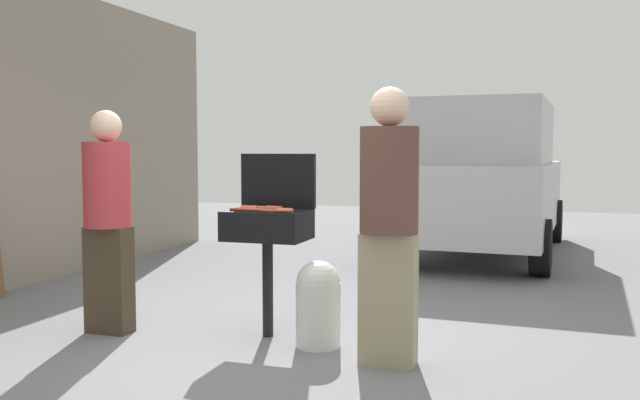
# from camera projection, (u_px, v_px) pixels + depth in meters

# --- Properties ---
(ground_plane) EXTENTS (24.00, 24.00, 0.00)m
(ground_plane) POSITION_uv_depth(u_px,v_px,m) (268.00, 346.00, 4.99)
(ground_plane) COLOR slate
(bbq_grill) EXTENTS (0.60, 0.44, 0.95)m
(bbq_grill) POSITION_uv_depth(u_px,v_px,m) (267.00, 230.00, 5.19)
(bbq_grill) COLOR black
(bbq_grill) RESTS_ON ground
(grill_lid_open) EXTENTS (0.60, 0.05, 0.42)m
(grill_lid_open) POSITION_uv_depth(u_px,v_px,m) (278.00, 181.00, 5.38)
(grill_lid_open) COLOR black
(grill_lid_open) RESTS_ON bbq_grill
(hot_dog_0) EXTENTS (0.13, 0.04, 0.03)m
(hot_dog_0) POSITION_uv_depth(u_px,v_px,m) (249.00, 207.00, 5.34)
(hot_dog_0) COLOR #AD4228
(hot_dog_0) RESTS_ON bbq_grill
(hot_dog_1) EXTENTS (0.13, 0.03, 0.03)m
(hot_dog_1) POSITION_uv_depth(u_px,v_px,m) (268.00, 211.00, 5.02)
(hot_dog_1) COLOR #B74C33
(hot_dog_1) RESTS_ON bbq_grill
(hot_dog_2) EXTENTS (0.13, 0.03, 0.03)m
(hot_dog_2) POSITION_uv_depth(u_px,v_px,m) (254.00, 210.00, 5.09)
(hot_dog_2) COLOR #B74C33
(hot_dog_2) RESTS_ON bbq_grill
(hot_dog_3) EXTENTS (0.13, 0.04, 0.03)m
(hot_dog_3) POSITION_uv_depth(u_px,v_px,m) (274.00, 207.00, 5.29)
(hot_dog_3) COLOR #B74C33
(hot_dog_3) RESTS_ON bbq_grill
(hot_dog_4) EXTENTS (0.13, 0.04, 0.03)m
(hot_dog_4) POSITION_uv_depth(u_px,v_px,m) (284.00, 211.00, 4.99)
(hot_dog_4) COLOR #B74C33
(hot_dog_4) RESTS_ON bbq_grill
(hot_dog_5) EXTENTS (0.13, 0.04, 0.03)m
(hot_dog_5) POSITION_uv_depth(u_px,v_px,m) (284.00, 209.00, 5.11)
(hot_dog_5) COLOR #AD4228
(hot_dog_5) RESTS_ON bbq_grill
(hot_dog_6) EXTENTS (0.13, 0.03, 0.03)m
(hot_dog_6) POSITION_uv_depth(u_px,v_px,m) (248.00, 208.00, 5.24)
(hot_dog_6) COLOR #C6593D
(hot_dog_6) RESTS_ON bbq_grill
(hot_dog_7) EXTENTS (0.13, 0.03, 0.03)m
(hot_dog_7) POSITION_uv_depth(u_px,v_px,m) (268.00, 208.00, 5.21)
(hot_dog_7) COLOR #B74C33
(hot_dog_7) RESTS_ON bbq_grill
(hot_dog_8) EXTENTS (0.13, 0.03, 0.03)m
(hot_dog_8) POSITION_uv_depth(u_px,v_px,m) (285.00, 210.00, 5.06)
(hot_dog_8) COLOR #C6593D
(hot_dog_8) RESTS_ON bbq_grill
(hot_dog_9) EXTENTS (0.13, 0.03, 0.03)m
(hot_dog_9) POSITION_uv_depth(u_px,v_px,m) (260.00, 208.00, 5.27)
(hot_dog_9) COLOR #C6593D
(hot_dog_9) RESTS_ON bbq_grill
(hot_dog_10) EXTENTS (0.13, 0.04, 0.03)m
(hot_dog_10) POSITION_uv_depth(u_px,v_px,m) (239.00, 209.00, 5.12)
(hot_dog_10) COLOR #AD4228
(hot_dog_10) RESTS_ON bbq_grill
(propane_tank) EXTENTS (0.32, 0.32, 0.62)m
(propane_tank) POSITION_uv_depth(u_px,v_px,m) (318.00, 302.00, 4.96)
(propane_tank) COLOR silver
(propane_tank) RESTS_ON ground
(person_left) EXTENTS (0.36, 0.36, 1.70)m
(person_left) POSITION_uv_depth(u_px,v_px,m) (108.00, 213.00, 5.30)
(person_left) COLOR #3F3323
(person_left) RESTS_ON ground
(person_right) EXTENTS (0.38, 0.38, 1.80)m
(person_right) POSITION_uv_depth(u_px,v_px,m) (389.00, 216.00, 4.49)
(person_right) COLOR gray
(person_right) RESTS_ON ground
(parked_minivan) EXTENTS (2.22, 4.50, 2.02)m
(parked_minivan) POSITION_uv_depth(u_px,v_px,m) (479.00, 178.00, 9.36)
(parked_minivan) COLOR #B7B7BC
(parked_minivan) RESTS_ON ground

